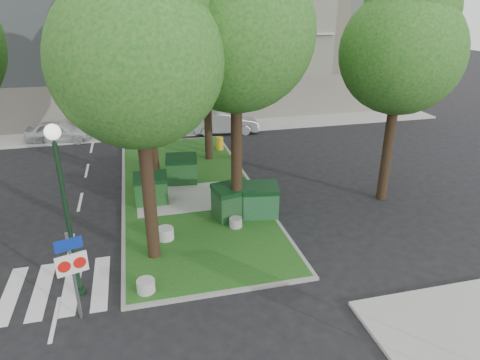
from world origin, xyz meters
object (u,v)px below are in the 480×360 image
object	(u,v)px
dumpster_c	(233,201)
car_silver	(225,123)
dumpster_a	(151,189)
bollard_right	(236,222)
bollard_left	(146,286)
traffic_sign_pole	(72,265)
street_lamp	(63,194)
tree_median_mid	(146,38)
litter_bin	(220,143)
tree_street_right	(404,41)
tree_median_near_right	(238,16)
car_white	(59,131)
tree_median_far	(206,4)
tree_median_near_left	(138,44)
dumpster_b	(182,169)
dumpster_d	(260,200)
bollard_mid	(165,233)

from	to	relation	value
dumpster_c	car_silver	bearing A→B (deg)	65.28
dumpster_a	car_silver	size ratio (longest dim) A/B	0.33
bollard_right	car_silver	distance (m)	13.50
dumpster_a	bollard_left	distance (m)	6.47
traffic_sign_pole	street_lamp	bearing A→B (deg)	78.16
tree_median_mid	litter_bin	size ratio (longest dim) A/B	12.99
litter_bin	street_lamp	bearing A→B (deg)	-119.55
dumpster_c	tree_street_right	bearing A→B (deg)	-10.82
bollard_right	street_lamp	bearing A→B (deg)	-154.02
dumpster_a	tree_median_near_right	bearing A→B (deg)	-33.47
bollard_right	car_white	xyz separation A→B (m)	(-8.36, 13.95, 0.39)
bollard_right	traffic_sign_pole	world-z (taller)	traffic_sign_pole
tree_median_mid	tree_median_far	world-z (taller)	tree_median_far
tree_median_near_right	tree_median_mid	distance (m)	5.50
tree_street_right	bollard_right	xyz separation A→B (m)	(-7.30, -1.22, -6.68)
traffic_sign_pole	tree_median_near_right	bearing A→B (deg)	21.28
tree_median_near_left	dumpster_b	world-z (taller)	tree_median_near_left
dumpster_c	car_white	distance (m)	15.59
tree_median_mid	tree_median_far	distance (m)	4.59
dumpster_b	street_lamp	world-z (taller)	street_lamp
tree_median_far	litter_bin	size ratio (longest dim) A/B	15.51
tree_median_near_left	street_lamp	world-z (taller)	tree_median_near_left
tree_median_near_left	dumpster_d	distance (m)	8.12
bollard_left	bollard_mid	size ratio (longest dim) A/B	0.90
dumpster_c	bollard_left	distance (m)	5.65
dumpster_d	car_white	size ratio (longest dim) A/B	0.41
bollard_left	car_silver	xyz separation A→B (m)	(6.15, 16.60, 0.42)
dumpster_a	car_white	bearing A→B (deg)	117.18
litter_bin	traffic_sign_pole	bearing A→B (deg)	-116.97
dumpster_a	car_white	xyz separation A→B (m)	(-5.25, 10.85, -0.08)
street_lamp	car_silver	bearing A→B (deg)	63.03
dumpster_b	dumpster_d	xyz separation A→B (m)	(2.72, -4.33, 0.00)
tree_median_far	dumpster_b	distance (m)	8.41
tree_street_right	dumpster_a	xyz separation A→B (m)	(-10.41, 1.87, -6.21)
tree_street_right	dumpster_b	bearing A→B (deg)	156.47
bollard_left	car_white	size ratio (longest dim) A/B	0.14
dumpster_b	dumpster_c	xyz separation A→B (m)	(1.60, -4.21, 0.03)
dumpster_c	traffic_sign_pole	xyz separation A→B (m)	(-5.65, -4.80, 0.97)
tree_median_near_left	dumpster_a	distance (m)	7.87
traffic_sign_pole	tree_median_near_left	bearing A→B (deg)	31.29
bollard_mid	litter_bin	xyz separation A→B (m)	(4.11, 9.83, 0.16)
tree_median_mid	litter_bin	world-z (taller)	tree_median_mid
bollard_right	dumpster_a	bearing A→B (deg)	135.15
tree_street_right	dumpster_b	xyz separation A→B (m)	(-8.81, 3.84, -6.19)
tree_median_far	bollard_right	size ratio (longest dim) A/B	23.02
tree_street_right	tree_median_near_left	bearing A→B (deg)	-166.61
tree_median_near_right	dumpster_c	world-z (taller)	tree_median_near_right
dumpster_a	tree_street_right	bearing A→B (deg)	-8.82
tree_median_near_right	street_lamp	xyz separation A→B (m)	(-5.97, -3.49, -4.55)
dumpster_c	dumpster_d	world-z (taller)	dumpster_c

